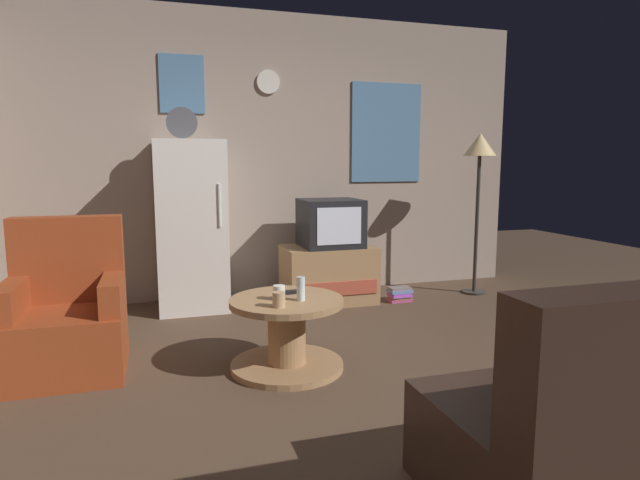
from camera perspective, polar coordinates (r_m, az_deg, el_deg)
ground_plane at (r=3.23m, az=4.45°, el=-15.55°), size 12.00×12.00×0.00m
wall_with_art at (r=5.31m, az=-5.15°, el=8.87°), size 5.20×0.12×2.72m
fridge at (r=4.87m, az=-13.65°, el=1.54°), size 0.60×0.62×1.77m
tv_stand at (r=5.02m, az=0.92°, el=-3.69°), size 0.84×0.53×0.53m
crt_tv at (r=4.94m, az=1.12°, el=1.83°), size 0.54×0.51×0.44m
standing_lamp at (r=5.49m, az=16.69°, el=8.48°), size 0.32×0.32×1.59m
coffee_table at (r=3.44m, az=-3.57°, el=-9.97°), size 0.72×0.72×0.46m
wine_glass at (r=3.30m, az=-2.07°, el=-5.23°), size 0.05×0.05×0.15m
mug_ceramic_white at (r=3.34m, az=-4.40°, el=-5.63°), size 0.08×0.08×0.09m
mug_ceramic_tan at (r=3.17m, az=-4.42°, el=-6.37°), size 0.08×0.08×0.09m
remote_control at (r=3.49m, az=-3.15°, el=-5.58°), size 0.15×0.05×0.02m
armchair at (r=3.73m, az=-25.42°, el=-7.55°), size 0.68×0.68×0.96m
book_stack at (r=5.14m, az=8.50°, el=-5.75°), size 0.22×0.17×0.14m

